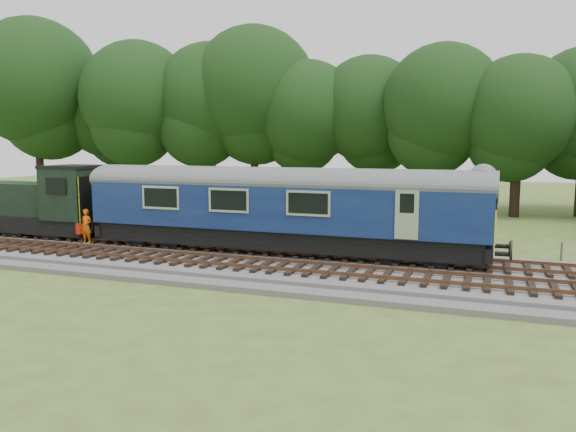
% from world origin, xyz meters
% --- Properties ---
extents(ground, '(120.00, 120.00, 0.00)m').
position_xyz_m(ground, '(0.00, 0.00, 0.00)').
color(ground, '#4A5D22').
rests_on(ground, ground).
extents(ballast, '(70.00, 7.00, 0.35)m').
position_xyz_m(ballast, '(0.00, 0.00, 0.17)').
color(ballast, '#4C4C4F').
rests_on(ballast, ground).
extents(track_north, '(67.20, 2.40, 0.21)m').
position_xyz_m(track_north, '(0.00, 1.40, 0.42)').
color(track_north, black).
rests_on(track_north, ballast).
extents(track_south, '(67.20, 2.40, 0.21)m').
position_xyz_m(track_south, '(0.00, -1.60, 0.42)').
color(track_south, black).
rests_on(track_south, ballast).
extents(fence, '(64.00, 0.12, 1.00)m').
position_xyz_m(fence, '(0.00, 4.50, 0.00)').
color(fence, '#6B6054').
rests_on(fence, ground).
extents(tree_line, '(70.00, 8.00, 18.00)m').
position_xyz_m(tree_line, '(0.00, 22.00, 0.00)').
color(tree_line, black).
rests_on(tree_line, ground).
extents(dmu_railcar, '(18.05, 2.86, 3.88)m').
position_xyz_m(dmu_railcar, '(0.24, 1.40, 2.61)').
color(dmu_railcar, black).
rests_on(dmu_railcar, ground).
extents(shunter_loco, '(8.92, 2.60, 3.38)m').
position_xyz_m(shunter_loco, '(-13.69, 1.40, 1.97)').
color(shunter_loco, black).
rests_on(shunter_loco, ground).
extents(worker, '(0.62, 0.41, 1.68)m').
position_xyz_m(worker, '(-9.43, 0.29, 1.19)').
color(worker, '#FF650D').
rests_on(worker, ballast).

